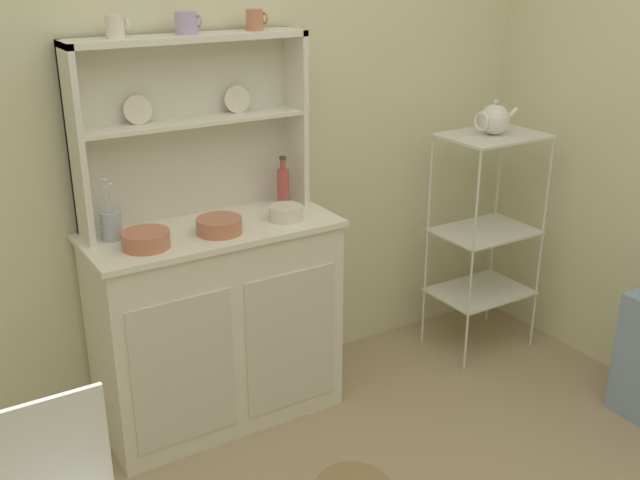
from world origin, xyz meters
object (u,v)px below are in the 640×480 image
Objects in this scene: bakers_rack at (486,219)px; jam_bottle at (283,186)px; hutch_cabinet at (217,322)px; porcelain_teapot at (494,119)px; cup_cream_0 at (115,27)px; utensil_jar at (111,224)px; hutch_shelf_unit at (189,114)px; bowl_mixing_large at (146,240)px.

bakers_rack is 1.06m from jam_bottle.
jam_bottle is at bearing 13.06° from hutch_cabinet.
bakers_rack is 4.74× the size of porcelain_teapot.
cup_cream_0 is at bearing 171.88° from bakers_rack.
utensil_jar is at bearing 168.32° from hutch_cabinet.
hutch_cabinet is at bearing 175.30° from porcelain_teapot.
hutch_shelf_unit is 1.41m from porcelain_teapot.
cup_cream_0 is (-1.65, 0.24, 0.96)m from bakers_rack.
cup_cream_0 is at bearing 155.87° from hutch_cabinet.
hutch_cabinet is 4.37× the size of porcelain_teapot.
jam_bottle is at bearing -11.77° from hutch_shelf_unit.
utensil_jar reaches higher than jam_bottle.
utensil_jar is at bearing 117.66° from bowl_mixing_large.
porcelain_teapot is (1.00, -0.20, 0.21)m from jam_bottle.
porcelain_teapot reaches higher than hutch_cabinet.
jam_bottle is (0.37, 0.09, 0.51)m from hutch_cabinet.
bakers_rack is at bearing -0.00° from porcelain_teapot.
hutch_cabinet is at bearing -166.94° from jam_bottle.
cup_cream_0 is at bearing 171.87° from porcelain_teapot.
bowl_mixing_large is 0.81× the size of jam_bottle.
bowl_mixing_large is at bearing -62.34° from utensil_jar.
bowl_mixing_large is (-1.67, 0.04, 0.22)m from bakers_rack.
utensil_jar is (-0.37, 0.08, 0.48)m from hutch_cabinet.
utensil_jar is (-0.10, -0.05, -0.71)m from cup_cream_0.
bowl_mixing_large is at bearing -96.04° from cup_cream_0.
bakers_rack is 5.01× the size of jam_bottle.
bakers_rack is 1.92m from cup_cream_0.
utensil_jar is at bearing -155.52° from cup_cream_0.
utensil_jar is (-0.37, -0.09, -0.36)m from hutch_shelf_unit.
porcelain_teapot is at bearing -6.21° from utensil_jar.
utensil_jar is 1.06× the size of porcelain_teapot.
hutch_shelf_unit reaches higher than jam_bottle.
utensil_jar is 1.77m from porcelain_teapot.
hutch_shelf_unit reaches higher than utensil_jar.
porcelain_teapot is (1.65, -0.24, -0.47)m from cup_cream_0.
jam_bottle is 0.89× the size of utensil_jar.
hutch_cabinet is 0.86m from hutch_shelf_unit.
hutch_shelf_unit is 4.07× the size of porcelain_teapot.
hutch_shelf_unit is (0.00, 0.16, 0.84)m from hutch_cabinet.
jam_bottle is at bearing 168.75° from porcelain_teapot.
cup_cream_0 is at bearing 176.81° from jam_bottle.
hutch_cabinet is 4.13× the size of utensil_jar.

